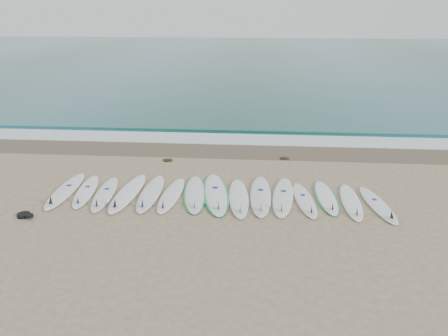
# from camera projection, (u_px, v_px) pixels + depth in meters

# --- Properties ---
(ground) EXTENTS (120.00, 120.00, 0.00)m
(ground) POSITION_uv_depth(u_px,v_px,m) (215.00, 198.00, 11.99)
(ground) COLOR #998263
(ocean) EXTENTS (120.00, 55.00, 0.03)m
(ocean) POSITION_uv_depth(u_px,v_px,m) (248.00, 59.00, 42.30)
(ocean) COLOR #1A5558
(ocean) RESTS_ON ground
(wet_sand_band) EXTENTS (120.00, 1.80, 0.01)m
(wet_sand_band) POSITION_uv_depth(u_px,v_px,m) (226.00, 151.00, 15.81)
(wet_sand_band) COLOR brown
(wet_sand_band) RESTS_ON ground
(foam_band) EXTENTS (120.00, 1.40, 0.04)m
(foam_band) POSITION_uv_depth(u_px,v_px,m) (229.00, 139.00, 17.11)
(foam_band) COLOR silver
(foam_band) RESTS_ON ground
(wave_crest) EXTENTS (120.00, 1.00, 0.10)m
(wave_crest) POSITION_uv_depth(u_px,v_px,m) (231.00, 128.00, 18.50)
(wave_crest) COLOR #1A5558
(wave_crest) RESTS_ON ground
(surfboard_0) EXTENTS (0.64, 2.66, 0.34)m
(surfboard_0) POSITION_uv_depth(u_px,v_px,m) (65.00, 191.00, 12.27)
(surfboard_0) COLOR white
(surfboard_0) RESTS_ON ground
(surfboard_1) EXTENTS (0.82, 2.41, 0.30)m
(surfboard_1) POSITION_uv_depth(u_px,v_px,m) (85.00, 192.00, 12.25)
(surfboard_1) COLOR white
(surfboard_1) RESTS_ON ground
(surfboard_2) EXTENTS (0.75, 2.47, 0.31)m
(surfboard_2) POSITION_uv_depth(u_px,v_px,m) (104.00, 194.00, 12.08)
(surfboard_2) COLOR white
(surfboard_2) RESTS_ON ground
(surfboard_3) EXTENTS (0.70, 2.77, 0.35)m
(surfboard_3) POSITION_uv_depth(u_px,v_px,m) (127.00, 193.00, 12.11)
(surfboard_3) COLOR white
(surfboard_3) RESTS_ON ground
(surfboard_4) EXTENTS (0.58, 2.62, 0.33)m
(surfboard_4) POSITION_uv_depth(u_px,v_px,m) (150.00, 194.00, 12.11)
(surfboard_4) COLOR silver
(surfboard_4) RESTS_ON ground
(surfboard_5) EXTENTS (0.62, 2.44, 0.31)m
(surfboard_5) POSITION_uv_depth(u_px,v_px,m) (171.00, 195.00, 12.00)
(surfboard_5) COLOR white
(surfboard_5) RESTS_ON ground
(surfboard_6) EXTENTS (0.96, 2.66, 0.33)m
(surfboard_6) POSITION_uv_depth(u_px,v_px,m) (195.00, 194.00, 12.10)
(surfboard_6) COLOR silver
(surfboard_6) RESTS_ON ground
(surfboard_7) EXTENTS (1.16, 3.00, 0.37)m
(surfboard_7) POSITION_uv_depth(u_px,v_px,m) (216.00, 194.00, 12.10)
(surfboard_7) COLOR white
(surfboard_7) RESTS_ON ground
(surfboard_8) EXTENTS (0.75, 2.62, 0.33)m
(surfboard_8) POSITION_uv_depth(u_px,v_px,m) (239.00, 198.00, 11.83)
(surfboard_8) COLOR white
(surfboard_8) RESTS_ON ground
(surfboard_9) EXTENTS (0.59, 2.77, 0.35)m
(surfboard_9) POSITION_uv_depth(u_px,v_px,m) (261.00, 196.00, 11.95)
(surfboard_9) COLOR silver
(surfboard_9) RESTS_ON ground
(surfboard_10) EXTENTS (0.80, 2.72, 0.34)m
(surfboard_10) POSITION_uv_depth(u_px,v_px,m) (283.00, 197.00, 11.89)
(surfboard_10) COLOR white
(surfboard_10) RESTS_ON ground
(surfboard_11) EXTENTS (0.73, 2.34, 0.29)m
(surfboard_11) POSITION_uv_depth(u_px,v_px,m) (305.00, 200.00, 11.71)
(surfboard_11) COLOR white
(surfboard_11) RESTS_ON ground
(surfboard_12) EXTENTS (0.66, 2.33, 0.29)m
(surfboard_12) POSITION_uv_depth(u_px,v_px,m) (326.00, 197.00, 11.90)
(surfboard_12) COLOR white
(surfboard_12) RESTS_ON ground
(surfboard_13) EXTENTS (0.56, 2.38, 0.30)m
(surfboard_13) POSITION_uv_depth(u_px,v_px,m) (351.00, 202.00, 11.59)
(surfboard_13) COLOR white
(surfboard_13) RESTS_ON ground
(surfboard_14) EXTENTS (0.81, 2.38, 0.30)m
(surfboard_14) POSITION_uv_depth(u_px,v_px,m) (378.00, 205.00, 11.42)
(surfboard_14) COLOR white
(surfboard_14) RESTS_ON ground
(seaweed_near) EXTENTS (0.34, 0.27, 0.07)m
(seaweed_near) POSITION_uv_depth(u_px,v_px,m) (168.00, 160.00, 14.78)
(seaweed_near) COLOR black
(seaweed_near) RESTS_ON ground
(seaweed_far) EXTENTS (0.33, 0.26, 0.06)m
(seaweed_far) POSITION_uv_depth(u_px,v_px,m) (285.00, 158.00, 14.95)
(seaweed_far) COLOR black
(seaweed_far) RESTS_ON ground
(leash_coil) EXTENTS (0.46, 0.36, 0.11)m
(leash_coil) POSITION_uv_depth(u_px,v_px,m) (25.00, 215.00, 10.89)
(leash_coil) COLOR black
(leash_coil) RESTS_ON ground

